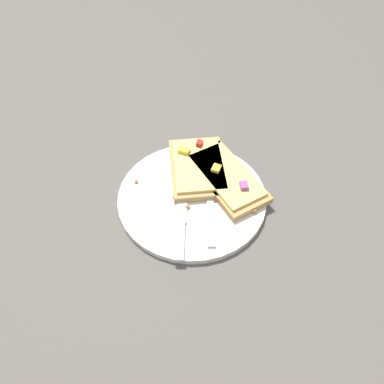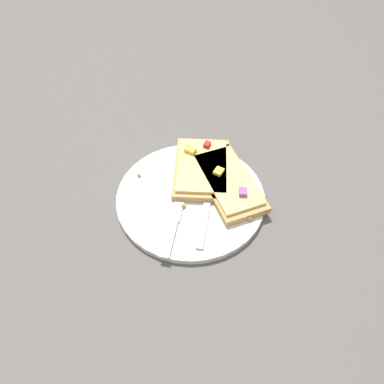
{
  "view_description": "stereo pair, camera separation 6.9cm",
  "coord_description": "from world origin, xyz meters",
  "px_view_note": "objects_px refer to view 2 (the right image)",
  "views": [
    {
      "loc": [
        -0.07,
        -0.43,
        0.55
      ],
      "look_at": [
        0.0,
        0.0,
        0.02
      ],
      "focal_mm": 35.0,
      "sensor_mm": 36.0,
      "label": 1
    },
    {
      "loc": [
        -0.0,
        -0.44,
        0.55
      ],
      "look_at": [
        0.0,
        0.0,
        0.02
      ],
      "focal_mm": 35.0,
      "sensor_mm": 36.0,
      "label": 2
    }
  ],
  "objects_px": {
    "plate": "(192,197)",
    "fork": "(209,198)",
    "knife": "(176,217)",
    "pizza_slice_main": "(203,168)",
    "pizza_slice_corner": "(229,181)"
  },
  "relations": [
    {
      "from": "fork",
      "to": "knife",
      "type": "bearing_deg",
      "value": 134.66
    },
    {
      "from": "knife",
      "to": "pizza_slice_main",
      "type": "height_order",
      "value": "pizza_slice_main"
    },
    {
      "from": "plate",
      "to": "pizza_slice_corner",
      "type": "height_order",
      "value": "pizza_slice_corner"
    },
    {
      "from": "fork",
      "to": "plate",
      "type": "bearing_deg",
      "value": 84.53
    },
    {
      "from": "knife",
      "to": "fork",
      "type": "bearing_deg",
      "value": -44.35
    },
    {
      "from": "plate",
      "to": "knife",
      "type": "bearing_deg",
      "value": -118.83
    },
    {
      "from": "plate",
      "to": "pizza_slice_corner",
      "type": "relative_size",
      "value": 1.4
    },
    {
      "from": "fork",
      "to": "pizza_slice_corner",
      "type": "height_order",
      "value": "pizza_slice_corner"
    },
    {
      "from": "plate",
      "to": "pizza_slice_corner",
      "type": "xyz_separation_m",
      "value": [
        0.07,
        0.03,
        0.02
      ]
    },
    {
      "from": "plate",
      "to": "fork",
      "type": "relative_size",
      "value": 1.4
    },
    {
      "from": "knife",
      "to": "pizza_slice_main",
      "type": "relative_size",
      "value": 1.23
    },
    {
      "from": "fork",
      "to": "pizza_slice_main",
      "type": "bearing_deg",
      "value": 17.43
    },
    {
      "from": "pizza_slice_corner",
      "to": "plate",
      "type": "bearing_deg",
      "value": 89.37
    },
    {
      "from": "plate",
      "to": "fork",
      "type": "bearing_deg",
      "value": -15.01
    },
    {
      "from": "plate",
      "to": "pizza_slice_main",
      "type": "bearing_deg",
      "value": 70.0
    }
  ]
}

